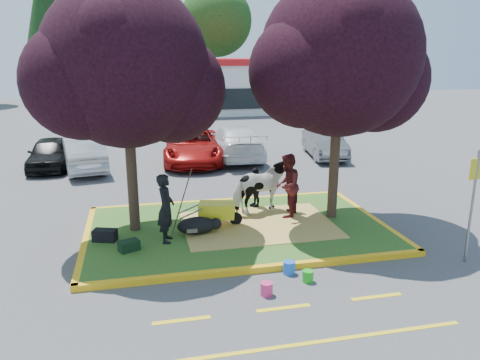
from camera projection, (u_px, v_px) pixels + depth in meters
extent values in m
plane|color=#424244|center=(238.00, 231.00, 13.13)|extent=(90.00, 90.00, 0.00)
cube|color=#2C581B|center=(238.00, 229.00, 13.11)|extent=(8.00, 5.00, 0.15)
cube|color=#F4AF14|center=(262.00, 269.00, 10.68)|extent=(8.30, 0.16, 0.15)
cube|color=#F4AF14|center=(221.00, 201.00, 15.54)|extent=(8.30, 0.16, 0.15)
cube|color=#F4AF14|center=(86.00, 241.00, 12.24)|extent=(0.16, 5.30, 0.15)
cube|color=#F4AF14|center=(371.00, 218.00, 13.97)|extent=(0.16, 5.30, 0.15)
cube|color=tan|center=(258.00, 224.00, 13.22)|extent=(4.20, 3.00, 0.01)
cylinder|color=black|center=(131.00, 167.00, 12.41)|extent=(0.28, 0.28, 3.53)
sphere|color=black|center=(125.00, 65.00, 11.72)|extent=(4.20, 4.20, 4.20)
sphere|color=black|center=(172.00, 89.00, 12.32)|extent=(2.86, 2.86, 2.86)
sphere|color=black|center=(81.00, 81.00, 11.31)|extent=(2.86, 2.86, 2.86)
cylinder|color=black|center=(335.00, 156.00, 13.41)|extent=(0.28, 0.28, 3.70)
sphere|color=black|center=(340.00, 56.00, 12.68)|extent=(4.40, 4.40, 4.40)
sphere|color=black|center=(375.00, 80.00, 13.30)|extent=(2.99, 2.99, 2.99)
sphere|color=black|center=(305.00, 71.00, 12.27)|extent=(2.99, 2.99, 2.99)
cube|color=yellow|center=(182.00, 320.00, 8.75)|extent=(1.10, 0.12, 0.01)
cube|color=yellow|center=(284.00, 308.00, 9.17)|extent=(1.10, 0.12, 0.01)
cube|color=yellow|center=(377.00, 297.00, 9.60)|extent=(1.10, 0.12, 0.01)
cube|color=yellow|center=(305.00, 344.00, 8.04)|extent=(6.00, 0.10, 0.01)
cube|color=silver|center=(189.00, 88.00, 39.39)|extent=(20.00, 8.00, 4.00)
cube|color=red|center=(189.00, 62.00, 38.83)|extent=(20.40, 8.40, 0.50)
cube|color=black|center=(196.00, 100.00, 35.73)|extent=(19.00, 0.10, 1.60)
cylinder|color=black|center=(55.00, 84.00, 45.33)|extent=(0.44, 0.44, 3.92)
cone|color=black|center=(48.00, 11.00, 43.57)|extent=(5.60, 5.60, 11.90)
cylinder|color=black|center=(139.00, 86.00, 48.55)|extent=(0.44, 0.44, 3.08)
sphere|color=#143811|center=(136.00, 33.00, 47.16)|extent=(6.16, 6.16, 6.16)
cylinder|color=black|center=(217.00, 83.00, 49.23)|extent=(0.44, 0.44, 3.64)
sphere|color=#143811|center=(216.00, 20.00, 47.59)|extent=(7.28, 7.28, 7.28)
cylinder|color=black|center=(288.00, 82.00, 51.41)|extent=(0.44, 0.44, 3.50)
cone|color=black|center=(289.00, 25.00, 49.84)|extent=(5.00, 5.00, 10.62)
cylinder|color=black|center=(359.00, 83.00, 52.21)|extent=(0.44, 0.44, 3.22)
sphere|color=#143811|center=(362.00, 31.00, 50.76)|extent=(6.44, 6.44, 6.44)
imported|color=white|center=(263.00, 188.00, 13.98)|extent=(2.08, 1.49, 1.60)
ellipsoid|color=black|center=(197.00, 226.00, 12.51)|extent=(1.12, 0.73, 0.46)
imported|color=black|center=(166.00, 208.00, 11.84)|extent=(0.53, 0.71, 1.79)
imported|color=#491416|center=(287.00, 186.00, 13.67)|extent=(1.09, 1.16, 1.89)
imported|color=black|center=(255.00, 187.00, 14.63)|extent=(0.50, 0.80, 1.27)
cylinder|color=black|center=(236.00, 218.00, 13.19)|extent=(0.36, 0.15, 0.36)
cylinder|color=slate|center=(206.00, 225.00, 12.81)|extent=(0.04, 0.04, 0.26)
cylinder|color=slate|center=(204.00, 220.00, 13.22)|extent=(0.04, 0.04, 0.26)
cube|color=yellow|center=(217.00, 210.00, 13.00)|extent=(1.10, 0.81, 0.39)
cylinder|color=slate|center=(191.00, 214.00, 12.63)|extent=(0.63, 0.19, 0.33)
cylinder|color=slate|center=(189.00, 209.00, 13.04)|extent=(0.63, 0.19, 0.33)
cube|color=black|center=(105.00, 235.00, 12.05)|extent=(0.66, 0.49, 0.30)
cube|color=black|center=(129.00, 246.00, 11.45)|extent=(0.57, 0.48, 0.26)
cylinder|color=slate|center=(472.00, 208.00, 10.86)|extent=(0.06, 0.06, 2.73)
cube|color=gold|center=(477.00, 169.00, 10.62)|extent=(0.38, 0.07, 0.49)
cylinder|color=#19A619|center=(308.00, 276.00, 10.21)|extent=(0.31, 0.31, 0.26)
cylinder|color=#D02E6C|center=(267.00, 289.00, 9.64)|extent=(0.32, 0.32, 0.28)
cylinder|color=blue|center=(289.00, 268.00, 10.58)|extent=(0.30, 0.30, 0.29)
imported|color=black|center=(50.00, 153.00, 20.15)|extent=(1.60, 3.91, 1.33)
imported|color=#A7AAAF|center=(83.00, 153.00, 19.85)|extent=(2.33, 4.60, 1.45)
imported|color=#A10F0D|center=(192.00, 146.00, 21.33)|extent=(3.06, 5.67, 1.51)
imported|color=white|center=(235.00, 142.00, 22.06)|extent=(2.39, 5.48, 1.57)
imported|color=#515358|center=(325.00, 143.00, 22.39)|extent=(2.09, 4.34, 1.37)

